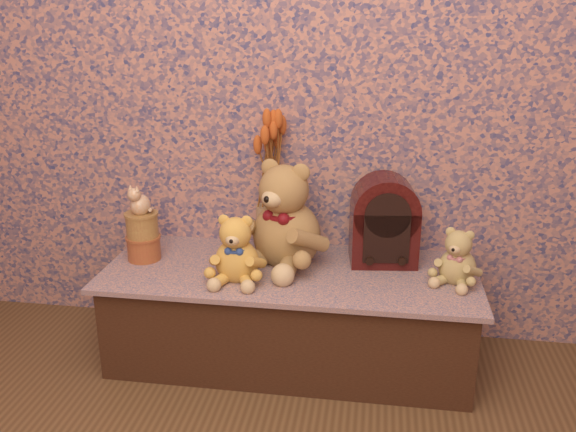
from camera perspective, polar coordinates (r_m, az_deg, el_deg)
name	(u,v)px	position (r m, az deg, el deg)	size (l,w,h in m)	color
display_shelf	(290,314)	(2.48, 0.18, -9.21)	(1.46, 0.59, 0.39)	#3B4B79
teddy_large	(287,209)	(2.39, -0.12, 0.68)	(0.36, 0.43, 0.45)	olive
teddy_medium	(236,245)	(2.27, -4.86, -2.70)	(0.22, 0.26, 0.28)	gold
teddy_small	(458,253)	(2.34, 15.71, -3.40)	(0.18, 0.22, 0.23)	tan
cathedral_radio	(384,220)	(2.44, 9.01, -0.33)	(0.26, 0.19, 0.36)	black
ceramic_vase	(270,227)	(2.57, -1.70, -1.07)	(0.12, 0.12, 0.19)	tan
dried_stalks	(269,162)	(2.48, -1.76, 5.11)	(0.20, 0.20, 0.38)	#C5531F
biscuit_tin_lower	(144,248)	(2.54, -13.37, -2.93)	(0.13, 0.13, 0.10)	#BA7A36
biscuit_tin_upper	(142,225)	(2.51, -13.54, -0.85)	(0.13, 0.13, 0.10)	tan
cat_figurine	(140,198)	(2.48, -13.74, 1.62)	(0.09, 0.10, 0.13)	silver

